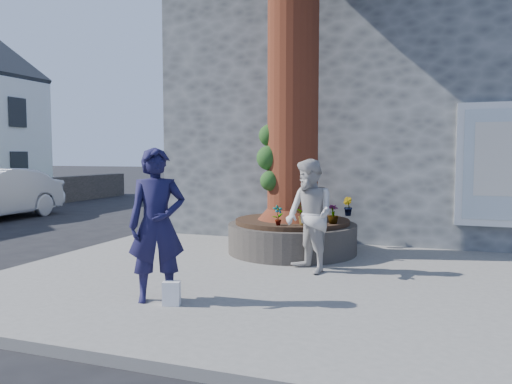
% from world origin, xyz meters
% --- Properties ---
extents(ground, '(120.00, 120.00, 0.00)m').
position_xyz_m(ground, '(0.00, 0.00, 0.00)').
color(ground, black).
rests_on(ground, ground).
extents(pavement, '(9.00, 8.00, 0.12)m').
position_xyz_m(pavement, '(1.50, 1.00, 0.06)').
color(pavement, slate).
rests_on(pavement, ground).
extents(yellow_line, '(0.10, 30.00, 0.01)m').
position_xyz_m(yellow_line, '(-3.05, 1.00, 0.00)').
color(yellow_line, yellow).
rests_on(yellow_line, ground).
extents(stone_shop, '(10.30, 8.30, 6.30)m').
position_xyz_m(stone_shop, '(2.50, 7.20, 3.16)').
color(stone_shop, '#4B4E50').
rests_on(stone_shop, ground).
extents(planter, '(2.30, 2.30, 0.60)m').
position_xyz_m(planter, '(0.80, 2.00, 0.41)').
color(planter, black).
rests_on(planter, pavement).
extents(man, '(0.80, 0.73, 1.84)m').
position_xyz_m(man, '(0.07, -1.43, 1.04)').
color(man, '#161438').
rests_on(man, pavement).
extents(woman, '(1.04, 1.03, 1.70)m').
position_xyz_m(woman, '(1.44, 0.62, 0.97)').
color(woman, '#B4AFAC').
rests_on(woman, pavement).
extents(shopping_bag, '(0.23, 0.17, 0.28)m').
position_xyz_m(shopping_bag, '(0.32, -1.54, 0.26)').
color(shopping_bag, white).
rests_on(shopping_bag, pavement).
extents(plant_a, '(0.21, 0.21, 0.33)m').
position_xyz_m(plant_a, '(0.79, 1.15, 0.89)').
color(plant_a, gray).
rests_on(plant_a, planter).
extents(plant_b, '(0.27, 0.27, 0.36)m').
position_xyz_m(plant_b, '(1.65, 2.85, 0.90)').
color(plant_b, gray).
rests_on(plant_b, planter).
extents(plant_c, '(0.18, 0.18, 0.33)m').
position_xyz_m(plant_c, '(1.60, 1.65, 0.88)').
color(plant_c, gray).
rests_on(plant_c, planter).
extents(plant_d, '(0.40, 0.39, 0.34)m').
position_xyz_m(plant_d, '(1.20, 1.34, 0.89)').
color(plant_d, gray).
rests_on(plant_d, planter).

